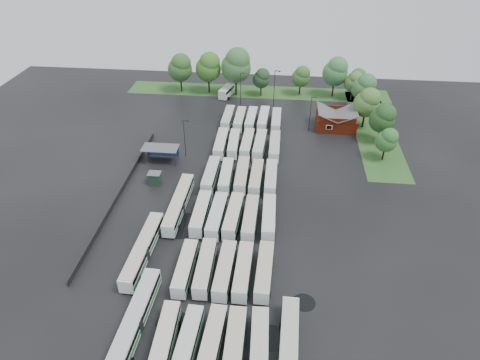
# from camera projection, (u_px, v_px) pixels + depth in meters

# --- Properties ---
(ground) EXTENTS (160.00, 160.00, 0.00)m
(ground) POSITION_uv_depth(u_px,v_px,m) (223.00, 227.00, 79.42)
(ground) COLOR black
(ground) RESTS_ON ground
(brick_building) EXTENTS (10.07, 8.60, 5.39)m
(brick_building) POSITION_uv_depth(u_px,v_px,m) (336.00, 121.00, 111.55)
(brick_building) COLOR maroon
(brick_building) RESTS_ON ground
(wash_shed) EXTENTS (8.20, 4.20, 3.58)m
(wash_shed) POSITION_uv_depth(u_px,v_px,m) (161.00, 149.00, 97.33)
(wash_shed) COLOR #2D2D30
(wash_shed) RESTS_ON ground
(utility_hut) EXTENTS (2.70, 2.20, 2.62)m
(utility_hut) POSITION_uv_depth(u_px,v_px,m) (155.00, 178.00, 90.42)
(utility_hut) COLOR #193220
(utility_hut) RESTS_ON ground
(grass_strip_north) EXTENTS (80.00, 10.00, 0.01)m
(grass_strip_north) POSITION_uv_depth(u_px,v_px,m) (257.00, 92.00, 132.59)
(grass_strip_north) COLOR #2A551F
(grass_strip_north) RESTS_ON ground
(grass_strip_east) EXTENTS (10.00, 50.00, 0.01)m
(grass_strip_east) POSITION_uv_depth(u_px,v_px,m) (374.00, 129.00, 111.77)
(grass_strip_east) COLOR #2A551F
(grass_strip_east) RESTS_ON ground
(west_fence) EXTENTS (0.10, 50.00, 1.20)m
(west_fence) POSITION_uv_depth(u_px,v_px,m) (121.00, 192.00, 87.55)
(west_fence) COLOR #2D2D30
(west_fence) RESTS_ON ground
(bus_r0c0) EXTENTS (2.66, 11.07, 3.06)m
(bus_r0c0) POSITION_uv_depth(u_px,v_px,m) (165.00, 339.00, 57.54)
(bus_r0c0) COLOR white
(bus_r0c0) RESTS_ON ground
(bus_r0c1) EXTENTS (2.73, 10.93, 3.02)m
(bus_r0c1) POSITION_uv_depth(u_px,v_px,m) (187.00, 343.00, 57.04)
(bus_r0c1) COLOR white
(bus_r0c1) RESTS_ON ground
(bus_r0c2) EXTENTS (2.89, 11.16, 3.08)m
(bus_r0c2) POSITION_uv_depth(u_px,v_px,m) (212.00, 343.00, 56.99)
(bus_r0c2) COLOR white
(bus_r0c2) RESTS_ON ground
(bus_r0c3) EXTENTS (2.51, 11.43, 3.18)m
(bus_r0c3) POSITION_uv_depth(u_px,v_px,m) (234.00, 347.00, 56.45)
(bus_r0c3) COLOR white
(bus_r0c3) RESTS_ON ground
(bus_r0c4) EXTENTS (2.76, 11.19, 3.09)m
(bus_r0c4) POSITION_uv_depth(u_px,v_px,m) (259.00, 347.00, 56.57)
(bus_r0c4) COLOR white
(bus_r0c4) RESTS_ON ground
(bus_r1c0) EXTENTS (2.34, 10.86, 3.02)m
(bus_r1c0) POSITION_uv_depth(u_px,v_px,m) (185.00, 268.00, 68.47)
(bus_r1c0) COLOR white
(bus_r1c0) RESTS_ON ground
(bus_r1c1) EXTENTS (2.52, 11.20, 3.11)m
(bus_r1c1) POSITION_uv_depth(u_px,v_px,m) (205.00, 267.00, 68.46)
(bus_r1c1) COLOR white
(bus_r1c1) RESTS_ON ground
(bus_r1c2) EXTENTS (2.67, 11.26, 3.12)m
(bus_r1c2) POSITION_uv_depth(u_px,v_px,m) (225.00, 270.00, 68.01)
(bus_r1c2) COLOR white
(bus_r1c2) RESTS_ON ground
(bus_r1c3) EXTENTS (2.52, 11.13, 3.09)m
(bus_r1c3) POSITION_uv_depth(u_px,v_px,m) (243.00, 271.00, 67.83)
(bus_r1c3) COLOR white
(bus_r1c3) RESTS_ON ground
(bus_r1c4) EXTENTS (2.68, 11.33, 3.14)m
(bus_r1c4) POSITION_uv_depth(u_px,v_px,m) (264.00, 271.00, 67.78)
(bus_r1c4) COLOR white
(bus_r1c4) RESTS_ON ground
(bus_r2c0) EXTENTS (2.43, 11.26, 3.13)m
(bus_r2c0) POSITION_uv_depth(u_px,v_px,m) (201.00, 213.00, 79.93)
(bus_r2c0) COLOR white
(bus_r2c0) RESTS_ON ground
(bus_r2c1) EXTENTS (2.80, 11.56, 3.20)m
(bus_r2c1) POSITION_uv_depth(u_px,v_px,m) (217.00, 216.00, 79.29)
(bus_r2c1) COLOR white
(bus_r2c1) RESTS_ON ground
(bus_r2c2) EXTENTS (2.96, 11.49, 3.17)m
(bus_r2c2) POSITION_uv_depth(u_px,v_px,m) (233.00, 216.00, 79.32)
(bus_r2c2) COLOR white
(bus_r2c2) RESTS_ON ground
(bus_r2c3) EXTENTS (2.50, 11.16, 3.10)m
(bus_r2c3) POSITION_uv_depth(u_px,v_px,m) (250.00, 218.00, 78.83)
(bus_r2c3) COLOR white
(bus_r2c3) RESTS_ON ground
(bus_r2c4) EXTENTS (2.57, 11.27, 3.13)m
(bus_r2c4) POSITION_uv_depth(u_px,v_px,m) (269.00, 217.00, 78.98)
(bus_r2c4) COLOR white
(bus_r2c4) RESTS_ON ground
(bus_r3c0) EXTENTS (2.55, 11.33, 3.15)m
(bus_r3c0) POSITION_uv_depth(u_px,v_px,m) (211.00, 175.00, 90.74)
(bus_r3c0) COLOR white
(bus_r3c0) RESTS_ON ground
(bus_r3c1) EXTENTS (2.53, 10.94, 3.03)m
(bus_r3c1) POSITION_uv_depth(u_px,v_px,m) (226.00, 176.00, 90.57)
(bus_r3c1) COLOR white
(bus_r3c1) RESTS_ON ground
(bus_r3c2) EXTENTS (2.53, 11.48, 3.19)m
(bus_r3c2) POSITION_uv_depth(u_px,v_px,m) (242.00, 175.00, 90.60)
(bus_r3c2) COLOR white
(bus_r3c2) RESTS_ON ground
(bus_r3c3) EXTENTS (2.54, 11.04, 3.06)m
(bus_r3c3) POSITION_uv_depth(u_px,v_px,m) (256.00, 177.00, 90.02)
(bus_r3c3) COLOR white
(bus_r3c3) RESTS_ON ground
(bus_r3c4) EXTENTS (2.40, 11.11, 3.09)m
(bus_r3c4) POSITION_uv_depth(u_px,v_px,m) (271.00, 178.00, 89.89)
(bus_r3c4) COLOR white
(bus_r3c4) RESTS_ON ground
(bus_r4c0) EXTENTS (2.61, 11.52, 3.20)m
(bus_r4c0) POSITION_uv_depth(u_px,v_px,m) (221.00, 143.00, 101.96)
(bus_r4c0) COLOR white
(bus_r4c0) RESTS_ON ground
(bus_r4c1) EXTENTS (2.66, 10.99, 3.04)m
(bus_r4c1) POSITION_uv_depth(u_px,v_px,m) (234.00, 144.00, 102.04)
(bus_r4c1) COLOR white
(bus_r4c1) RESTS_ON ground
(bus_r4c2) EXTENTS (2.68, 11.20, 3.10)m
(bus_r4c2) POSITION_uv_depth(u_px,v_px,m) (247.00, 144.00, 101.94)
(bus_r4c2) COLOR white
(bus_r4c2) RESTS_ON ground
(bus_r4c3) EXTENTS (2.93, 11.52, 3.18)m
(bus_r4c3) POSITION_uv_depth(u_px,v_px,m) (260.00, 145.00, 101.36)
(bus_r4c3) COLOR white
(bus_r4c3) RESTS_ON ground
(bus_r4c4) EXTENTS (2.43, 11.29, 3.14)m
(bus_r4c4) POSITION_uv_depth(u_px,v_px,m) (275.00, 146.00, 100.87)
(bus_r4c4) COLOR white
(bus_r4c4) RESTS_ON ground
(bus_r5c0) EXTENTS (2.57, 11.03, 3.06)m
(bus_r5c0) POSITION_uv_depth(u_px,v_px,m) (228.00, 118.00, 113.59)
(bus_r5c0) COLOR white
(bus_r5c0) RESTS_ON ground
(bus_r5c1) EXTENTS (2.49, 10.94, 3.04)m
(bus_r5c1) POSITION_uv_depth(u_px,v_px,m) (240.00, 119.00, 112.91)
(bus_r5c1) COLOR white
(bus_r5c1) RESTS_ON ground
(bus_r5c2) EXTENTS (2.72, 11.08, 3.06)m
(bus_r5c2) POSITION_uv_depth(u_px,v_px,m) (251.00, 119.00, 112.82)
(bus_r5c2) COLOR white
(bus_r5c2) RESTS_ON ground
(bus_r5c3) EXTENTS (2.80, 11.31, 3.12)m
(bus_r5c3) POSITION_uv_depth(u_px,v_px,m) (263.00, 119.00, 112.86)
(bus_r5c3) COLOR white
(bus_r5c3) RESTS_ON ground
(bus_r5c4) EXTENTS (2.39, 10.95, 3.04)m
(bus_r5c4) POSITION_uv_depth(u_px,v_px,m) (276.00, 120.00, 112.31)
(bus_r5c4) COLOR white
(bus_r5c4) RESTS_ON ground
(artic_bus_west_a) EXTENTS (3.00, 17.16, 3.17)m
(artic_bus_west_a) POSITION_uv_depth(u_px,v_px,m) (135.00, 319.00, 60.11)
(artic_bus_west_a) COLOR white
(artic_bus_west_a) RESTS_ON ground
(artic_bus_west_b) EXTENTS (2.68, 17.02, 3.15)m
(artic_bus_west_b) POSITION_uv_depth(u_px,v_px,m) (179.00, 204.00, 82.36)
(artic_bus_west_b) COLOR white
(artic_bus_west_b) RESTS_ON ground
(artic_bus_west_c) EXTENTS (2.90, 16.98, 3.14)m
(artic_bus_west_c) POSITION_uv_depth(u_px,v_px,m) (143.00, 250.00, 71.81)
(artic_bus_west_c) COLOR white
(artic_bus_west_c) RESTS_ON ground
(artic_bus_east) EXTENTS (2.88, 17.02, 3.15)m
(artic_bus_east) POSITION_uv_depth(u_px,v_px,m) (288.00, 355.00, 55.55)
(artic_bus_east) COLOR white
(artic_bus_east) RESTS_ON ground
(minibus) EXTENTS (4.12, 7.08, 2.91)m
(minibus) POSITION_uv_depth(u_px,v_px,m) (226.00, 92.00, 128.57)
(minibus) COLOR white
(minibus) RESTS_ON ground
(tree_north_0) EXTENTS (7.28, 7.28, 12.06)m
(tree_north_0) POSITION_uv_depth(u_px,v_px,m) (180.00, 67.00, 128.31)
(tree_north_0) COLOR #312217
(tree_north_0) RESTS_ON ground
(tree_north_1) EXTENTS (7.63, 7.63, 12.64)m
(tree_north_1) POSITION_uv_depth(u_px,v_px,m) (209.00, 67.00, 127.59)
(tree_north_1) COLOR black
(tree_north_1) RESTS_ON ground
(tree_north_2) EXTENTS (8.85, 8.85, 14.66)m
(tree_north_2) POSITION_uv_depth(u_px,v_px,m) (237.00, 65.00, 125.09)
(tree_north_2) COLOR black
(tree_north_2) RESTS_ON ground
(tree_north_3) EXTENTS (5.18, 5.18, 8.57)m
(tree_north_3) POSITION_uv_depth(u_px,v_px,m) (262.00, 78.00, 127.13)
(tree_north_3) COLOR #322119
(tree_north_3) RESTS_ON ground
(tree_north_4) EXTENTS (5.49, 5.49, 9.08)m
(tree_north_4) POSITION_uv_depth(u_px,v_px,m) (301.00, 76.00, 127.47)
(tree_north_4) COLOR black
(tree_north_4) RESTS_ON ground
(tree_north_5) EXTENTS (7.40, 7.40, 12.26)m
(tree_north_5) POSITION_uv_depth(u_px,v_px,m) (336.00, 71.00, 125.23)
(tree_north_5) COLOR black
(tree_north_5) RESTS_ON ground
(tree_north_6) EXTENTS (5.56, 5.56, 9.21)m
(tree_north_6) POSITION_uv_depth(u_px,v_px,m) (357.00, 79.00, 125.38)
(tree_north_6) COLOR black
(tree_north_6) RESTS_ON ground
(tree_east_0) EXTENTS (4.90, 4.90, 8.12)m
(tree_east_0) POSITION_uv_depth(u_px,v_px,m) (387.00, 140.00, 96.26)
(tree_east_0) COLOR black
(tree_east_0) RESTS_ON ground
(tree_east_1) EXTENTS (6.19, 6.19, 10.26)m
(tree_east_1) POSITION_uv_depth(u_px,v_px,m) (383.00, 118.00, 102.38)
(tree_east_1) COLOR #3D2D1E
(tree_east_1) RESTS_ON ground
(tree_east_2) EXTENTS (6.63, 6.63, 10.99)m
(tree_east_2) POSITION_uv_depth(u_px,v_px,m) (367.00, 102.00, 108.83)
(tree_east_2) COLOR black
(tree_east_2) RESTS_ON ground
(tree_east_3) EXTENTS (6.56, 6.56, 10.86)m
(tree_east_3) POSITION_uv_depth(u_px,v_px,m) (365.00, 87.00, 117.52)
(tree_east_3) COLOR #332413
(tree_east_3) RESTS_ON ground
(tree_east_4) EXTENTS (5.34, 5.34, 8.85)m
(tree_east_4) POSITION_uv_depth(u_px,v_px,m) (354.00, 82.00, 124.26)
(tree_east_4) COLOR black
(tree_east_4) RESTS_ON ground
(lamp_post_ne) EXTENTS (1.46, 0.28, 9.46)m
(lamp_post_ne) POSITION_uv_depth(u_px,v_px,m) (311.00, 111.00, 108.02)
(lamp_post_ne) COLOR #2D2D30
(lamp_post_ne) RESTS_ON ground
(lamp_post_nw) EXTENTS (1.44, 0.28, 9.33)m
(lamp_post_nw) POSITION_uv_depth(u_px,v_px,m) (185.00, 136.00, 97.48)
(lamp_post_nw) COLOR #2D2D30
(lamp_post_nw) RESTS_ON ground
(lamp_post_back_w) EXTENTS (1.48, 0.29, 9.64)m
(lamp_post_back_w) POSITION_uv_depth(u_px,v_px,m) (241.00, 86.00, 121.54)
(lamp_post_back_w) COLOR #2D2D30
(lamp_post_back_w) RESTS_ON ground
(lamp_post_back_e) EXTENTS (1.65, 0.32, 10.69)m
(lamp_post_back_e) POSITION_uv_depth(u_px,v_px,m) (275.00, 86.00, 120.19)
(lamp_post_back_e) COLOR #2D2D30
(lamp_post_back_e) RESTS_ON ground
(puddle_0) EXTENTS (4.77, 4.77, 0.01)m
(puddle_0) POSITION_uv_depth(u_px,v_px,m) (172.00, 323.00, 61.72)
(puddle_0) COLOR black
(puddle_0) RESTS_ON ground
(puddle_1) EXTENTS (4.44, 4.44, 0.01)m
(puddle_1) POSITION_uv_depth(u_px,v_px,m) (271.00, 338.00, 59.65)
(puddle_1) COLOR black
(puddle_1) RESTS_ON ground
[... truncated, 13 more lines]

